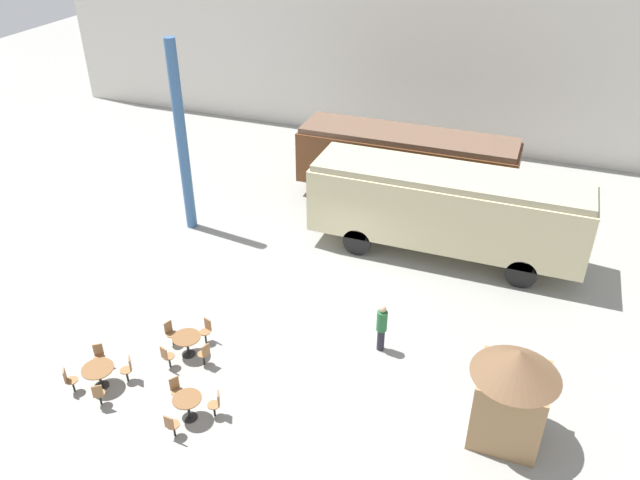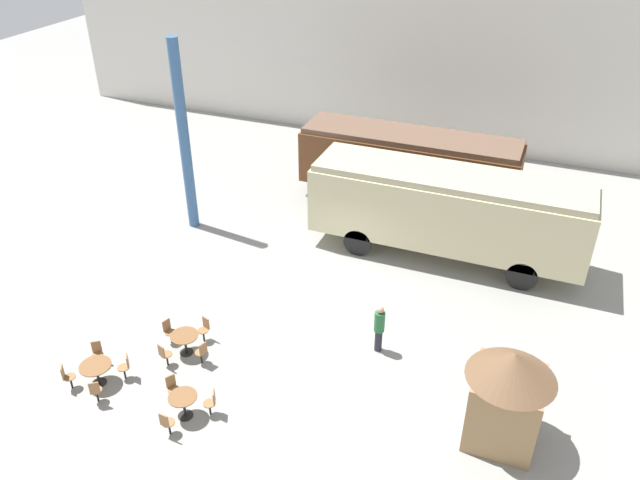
{
  "view_description": "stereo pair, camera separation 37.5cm",
  "coord_description": "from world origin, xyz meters",
  "px_view_note": "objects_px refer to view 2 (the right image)",
  "views": [
    {
      "loc": [
        6.44,
        -17.29,
        13.57
      ],
      "look_at": [
        -0.45,
        1.0,
        1.6
      ],
      "focal_mm": 35.0,
      "sensor_mm": 36.0,
      "label": 1
    },
    {
      "loc": [
        6.79,
        -17.16,
        13.57
      ],
      "look_at": [
        -0.45,
        1.0,
        1.6
      ],
      "focal_mm": 35.0,
      "sensor_mm": 36.0,
      "label": 2
    }
  ],
  "objects_px": {
    "passenger_coach_vintage": "(448,208)",
    "visitor_person": "(379,327)",
    "cafe_table_far": "(185,339)",
    "cafe_chair_0": "(95,390)",
    "cafe_table_near": "(96,369)",
    "passenger_coach_wooden": "(409,161)",
    "ticket_kiosk": "(507,392)",
    "cafe_table_mid": "(183,401)"
  },
  "relations": [
    {
      "from": "cafe_table_far",
      "to": "cafe_chair_0",
      "type": "relative_size",
      "value": 1.02
    },
    {
      "from": "passenger_coach_vintage",
      "to": "cafe_table_mid",
      "type": "height_order",
      "value": "passenger_coach_vintage"
    },
    {
      "from": "visitor_person",
      "to": "passenger_coach_wooden",
      "type": "bearing_deg",
      "value": 100.13
    },
    {
      "from": "passenger_coach_vintage",
      "to": "cafe_table_near",
      "type": "bearing_deg",
      "value": -126.38
    },
    {
      "from": "cafe_table_far",
      "to": "cafe_chair_0",
      "type": "distance_m",
      "value": 3.08
    },
    {
      "from": "cafe_table_near",
      "to": "cafe_table_mid",
      "type": "xyz_separation_m",
      "value": [
        3.14,
        -0.16,
        0.02
      ]
    },
    {
      "from": "passenger_coach_wooden",
      "to": "passenger_coach_vintage",
      "type": "distance_m",
      "value": 4.7
    },
    {
      "from": "cafe_table_mid",
      "to": "cafe_chair_0",
      "type": "bearing_deg",
      "value": -168.92
    },
    {
      "from": "passenger_coach_vintage",
      "to": "visitor_person",
      "type": "distance_m",
      "value": 6.58
    },
    {
      "from": "passenger_coach_wooden",
      "to": "cafe_chair_0",
      "type": "xyz_separation_m",
      "value": [
        -5.04,
        -15.62,
        -1.49
      ]
    },
    {
      "from": "cafe_table_mid",
      "to": "cafe_chair_0",
      "type": "height_order",
      "value": "cafe_chair_0"
    },
    {
      "from": "cafe_table_mid",
      "to": "cafe_table_far",
      "type": "relative_size",
      "value": 0.92
    },
    {
      "from": "passenger_coach_vintage",
      "to": "cafe_chair_0",
      "type": "height_order",
      "value": "passenger_coach_vintage"
    },
    {
      "from": "cafe_chair_0",
      "to": "passenger_coach_wooden",
      "type": "bearing_deg",
      "value": -54.84
    },
    {
      "from": "cafe_table_near",
      "to": "cafe_table_far",
      "type": "bearing_deg",
      "value": 51.28
    },
    {
      "from": "cafe_table_mid",
      "to": "visitor_person",
      "type": "relative_size",
      "value": 0.47
    },
    {
      "from": "cafe_table_mid",
      "to": "cafe_table_far",
      "type": "distance_m",
      "value": 2.71
    },
    {
      "from": "cafe_chair_0",
      "to": "ticket_kiosk",
      "type": "distance_m",
      "value": 11.51
    },
    {
      "from": "cafe_table_mid",
      "to": "ticket_kiosk",
      "type": "height_order",
      "value": "ticket_kiosk"
    },
    {
      "from": "cafe_table_mid",
      "to": "visitor_person",
      "type": "height_order",
      "value": "visitor_person"
    },
    {
      "from": "passenger_coach_vintage",
      "to": "visitor_person",
      "type": "xyz_separation_m",
      "value": [
        -0.7,
        -6.44,
        -1.18
      ]
    },
    {
      "from": "cafe_table_far",
      "to": "cafe_table_near",
      "type": "bearing_deg",
      "value": -128.72
    },
    {
      "from": "cafe_table_near",
      "to": "ticket_kiosk",
      "type": "height_order",
      "value": "ticket_kiosk"
    },
    {
      "from": "cafe_table_mid",
      "to": "passenger_coach_vintage",
      "type": "bearing_deg",
      "value": 66.01
    },
    {
      "from": "cafe_table_near",
      "to": "cafe_table_far",
      "type": "relative_size",
      "value": 1.06
    },
    {
      "from": "passenger_coach_vintage",
      "to": "visitor_person",
      "type": "height_order",
      "value": "passenger_coach_vintage"
    },
    {
      "from": "cafe_table_far",
      "to": "ticket_kiosk",
      "type": "xyz_separation_m",
      "value": [
        9.81,
        0.24,
        1.1
      ]
    },
    {
      "from": "passenger_coach_wooden",
      "to": "cafe_table_near",
      "type": "xyz_separation_m",
      "value": [
        -5.55,
        -14.94,
        -1.42
      ]
    },
    {
      "from": "cafe_table_near",
      "to": "cafe_table_far",
      "type": "height_order",
      "value": "cafe_table_far"
    },
    {
      "from": "ticket_kiosk",
      "to": "passenger_coach_wooden",
      "type": "bearing_deg",
      "value": 115.49
    },
    {
      "from": "cafe_table_mid",
      "to": "ticket_kiosk",
      "type": "xyz_separation_m",
      "value": [
        8.4,
        2.55,
        1.08
      ]
    },
    {
      "from": "passenger_coach_vintage",
      "to": "cafe_table_far",
      "type": "xyz_separation_m",
      "value": [
        -6.38,
        -8.86,
        -1.55
      ]
    },
    {
      "from": "passenger_coach_wooden",
      "to": "cafe_table_mid",
      "type": "height_order",
      "value": "passenger_coach_wooden"
    },
    {
      "from": "cafe_table_near",
      "to": "visitor_person",
      "type": "xyz_separation_m",
      "value": [
        7.41,
        4.57,
        0.38
      ]
    },
    {
      "from": "cafe_table_far",
      "to": "cafe_chair_0",
      "type": "height_order",
      "value": "cafe_chair_0"
    },
    {
      "from": "cafe_chair_0",
      "to": "ticket_kiosk",
      "type": "xyz_separation_m",
      "value": [
        11.03,
        3.07,
        1.16
      ]
    },
    {
      "from": "passenger_coach_vintage",
      "to": "cafe_table_mid",
      "type": "xyz_separation_m",
      "value": [
        -4.97,
        -11.17,
        -1.54
      ]
    },
    {
      "from": "passenger_coach_wooden",
      "to": "ticket_kiosk",
      "type": "xyz_separation_m",
      "value": [
        5.98,
        -12.55,
        -0.33
      ]
    },
    {
      "from": "cafe_table_far",
      "to": "ticket_kiosk",
      "type": "height_order",
      "value": "ticket_kiosk"
    },
    {
      "from": "passenger_coach_vintage",
      "to": "ticket_kiosk",
      "type": "bearing_deg",
      "value": -68.31
    },
    {
      "from": "cafe_table_mid",
      "to": "passenger_coach_wooden",
      "type": "bearing_deg",
      "value": 80.93
    },
    {
      "from": "cafe_table_mid",
      "to": "cafe_table_far",
      "type": "height_order",
      "value": "cafe_table_mid"
    }
  ]
}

